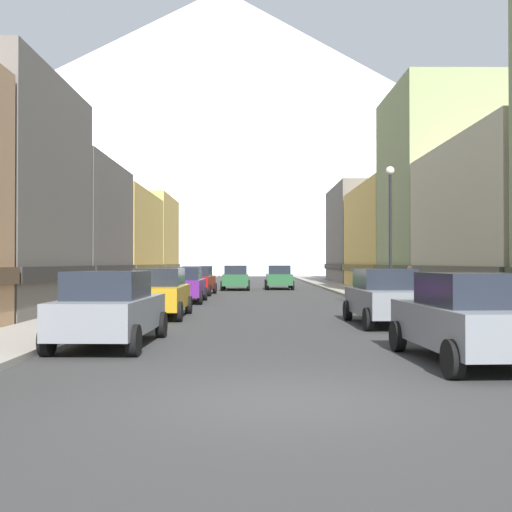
% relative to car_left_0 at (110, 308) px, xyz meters
% --- Properties ---
extents(ground_plane, '(400.00, 400.00, 0.00)m').
position_rel_car_left_0_xyz_m(ground_plane, '(3.80, -5.77, -0.90)').
color(ground_plane, '#333333').
extents(sidewalk_left, '(2.50, 100.00, 0.15)m').
position_rel_car_left_0_xyz_m(sidewalk_left, '(-2.45, 29.23, -0.82)').
color(sidewalk_left, gray).
rests_on(sidewalk_left, ground).
extents(sidewalk_right, '(2.50, 100.00, 0.15)m').
position_rel_car_left_0_xyz_m(sidewalk_right, '(10.05, 29.23, -0.82)').
color(sidewalk_right, gray).
rests_on(sidewalk_right, ground).
extents(storefront_left_2, '(8.72, 9.19, 7.21)m').
position_rel_car_left_0_xyz_m(storefront_left_2, '(-7.91, 17.44, 2.57)').
color(storefront_left_2, '#66605B').
rests_on(storefront_left_2, ground).
extents(storefront_left_3, '(6.66, 12.12, 6.91)m').
position_rel_car_left_0_xyz_m(storefront_left_3, '(-6.88, 28.46, 2.43)').
color(storefront_left_3, '#D8B259').
rests_on(storefront_left_3, ground).
extents(storefront_left_4, '(7.44, 10.42, 7.81)m').
position_rel_car_left_0_xyz_m(storefront_left_4, '(-7.27, 39.96, 2.86)').
color(storefront_left_4, '#D8B259').
rests_on(storefront_left_4, ground).
extents(storefront_right_2, '(7.25, 8.27, 11.84)m').
position_rel_car_left_0_xyz_m(storefront_right_2, '(14.78, 20.34, 4.84)').
color(storefront_right_2, '#8C9966').
rests_on(storefront_right_2, ground).
extents(storefront_right_3, '(9.12, 13.68, 7.74)m').
position_rel_car_left_0_xyz_m(storefront_right_3, '(15.71, 31.51, 2.83)').
color(storefront_right_3, '#D8B259').
rests_on(storefront_right_3, ground).
extents(storefront_right_4, '(8.57, 12.43, 9.36)m').
position_rel_car_left_0_xyz_m(storefront_right_4, '(15.43, 44.99, 3.62)').
color(storefront_right_4, '#66605B').
rests_on(storefront_right_4, ground).
extents(car_left_0, '(2.18, 4.45, 1.78)m').
position_rel_car_left_0_xyz_m(car_left_0, '(0.00, 0.00, 0.00)').
color(car_left_0, slate).
rests_on(car_left_0, ground).
extents(car_left_1, '(2.06, 4.40, 1.78)m').
position_rel_car_left_0_xyz_m(car_left_1, '(0.00, 7.69, 0.00)').
color(car_left_1, '#B28419').
rests_on(car_left_1, ground).
extents(car_left_2, '(2.08, 4.41, 1.78)m').
position_rel_car_left_0_xyz_m(car_left_2, '(0.00, 15.97, 0.00)').
color(car_left_2, '#591E72').
rests_on(car_left_2, ground).
extents(car_left_3, '(2.23, 4.47, 1.78)m').
position_rel_car_left_0_xyz_m(car_left_3, '(0.00, 23.33, 0.00)').
color(car_left_3, '#9E1111').
rests_on(car_left_3, ground).
extents(car_right_0, '(2.24, 4.48, 1.78)m').
position_rel_car_left_0_xyz_m(car_right_0, '(7.60, -2.55, 0.00)').
color(car_right_0, slate).
rests_on(car_right_0, ground).
extents(car_right_1, '(2.16, 4.44, 1.78)m').
position_rel_car_left_0_xyz_m(car_right_1, '(7.60, 4.91, 0.00)').
color(car_right_1, slate).
rests_on(car_right_1, ground).
extents(car_driving_0, '(2.06, 4.40, 1.78)m').
position_rel_car_left_0_xyz_m(car_driving_0, '(5.40, 31.41, 0.00)').
color(car_driving_0, '#265933').
rests_on(car_driving_0, ground).
extents(car_driving_1, '(2.06, 4.40, 1.78)m').
position_rel_car_left_0_xyz_m(car_driving_1, '(2.20, 30.30, 0.00)').
color(car_driving_1, '#265933').
rests_on(car_driving_1, ground).
extents(trash_bin_right, '(0.59, 0.59, 0.98)m').
position_rel_car_left_0_xyz_m(trash_bin_right, '(10.15, 2.26, -0.26)').
color(trash_bin_right, '#4C5156').
rests_on(trash_bin_right, sidewalk_right).
extents(potted_plant_0, '(0.50, 0.50, 0.83)m').
position_rel_car_left_0_xyz_m(potted_plant_0, '(10.80, 4.91, -0.33)').
color(potted_plant_0, brown).
rests_on(potted_plant_0, sidewalk_right).
extents(potted_plant_1, '(0.53, 0.53, 0.81)m').
position_rel_car_left_0_xyz_m(potted_plant_1, '(-3.20, 13.58, -0.36)').
color(potted_plant_1, brown).
rests_on(potted_plant_1, sidewalk_left).
extents(pedestrian_1, '(0.36, 0.36, 1.70)m').
position_rel_car_left_0_xyz_m(pedestrian_1, '(10.05, 11.37, 0.04)').
color(pedestrian_1, maroon).
rests_on(pedestrian_1, sidewalk_right).
extents(streetlamp_right, '(0.36, 0.36, 5.86)m').
position_rel_car_left_0_xyz_m(streetlamp_right, '(9.15, 11.06, 3.09)').
color(streetlamp_right, black).
rests_on(streetlamp_right, sidewalk_right).
extents(mountain_backdrop, '(358.45, 358.45, 122.45)m').
position_rel_car_left_0_xyz_m(mountain_backdrop, '(-9.92, 254.23, 60.33)').
color(mountain_backdrop, silver).
rests_on(mountain_backdrop, ground).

